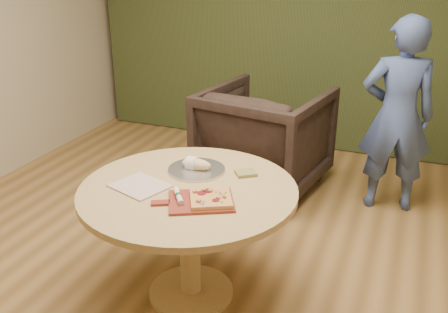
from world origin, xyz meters
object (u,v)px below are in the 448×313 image
armchair (265,133)px  pedestal_table (189,209)px  serving_tray (196,170)px  person_standing (397,116)px  bread_roll (195,164)px  flatbread_pizza (211,199)px  cutlery_roll (178,196)px  pizza_paddle (199,201)px

armchair → pedestal_table: bearing=101.6°
serving_tray → person_standing: bearing=53.1°
armchair → bread_roll: bearing=99.4°
person_standing → serving_tray: bearing=41.0°
flatbread_pizza → cutlery_roll: (-0.17, -0.04, 0.00)m
flatbread_pizza → armchair: bearing=97.7°
pizza_paddle → flatbread_pizza: 0.07m
pedestal_table → pizza_paddle: pizza_paddle is taller
pizza_paddle → person_standing: person_standing is taller
pizza_paddle → flatbread_pizza: (0.06, 0.02, 0.02)m
pizza_paddle → cutlery_roll: (-0.11, -0.02, 0.02)m
cutlery_roll → bread_roll: (-0.08, 0.40, 0.01)m
person_standing → cutlery_roll: bearing=49.2°
flatbread_pizza → bread_roll: bearing=125.5°
bread_roll → flatbread_pizza: bearing=-54.5°
cutlery_roll → person_standing: (1.02, 1.86, 0.02)m
cutlery_roll → bread_roll: 0.41m
pizza_paddle → armchair: size_ratio=0.46×
pizza_paddle → person_standing: size_ratio=0.30×
serving_tray → pizza_paddle: bearing=-63.6°
cutlery_roll → person_standing: size_ratio=0.11×
flatbread_pizza → pedestal_table: bearing=146.7°
flatbread_pizza → cutlery_roll: size_ratio=1.71×
pedestal_table → bread_roll: bread_roll is taller
pedestal_table → pizza_paddle: size_ratio=2.70×
pedestal_table → bread_roll: (-0.06, 0.23, 0.18)m
bread_roll → pedestal_table: bearing=-75.2°
person_standing → flatbread_pizza: bearing=53.1°
bread_roll → person_standing: size_ratio=0.12×
serving_tray → armchair: armchair is taller
pedestal_table → serving_tray: 0.28m
person_standing → pizza_paddle: bearing=51.7°
serving_tray → armchair: 1.48m
flatbread_pizza → serving_tray: flatbread_pizza is taller
cutlery_roll → serving_tray: bearing=64.7°
flatbread_pizza → person_standing: size_ratio=0.19×
cutlery_roll → pizza_paddle: bearing=-24.8°
bread_roll → armchair: (0.01, 1.46, -0.28)m
serving_tray → armchair: size_ratio=0.35×
flatbread_pizza → bread_roll: bread_roll is taller
pedestal_table → flatbread_pizza: 0.29m
flatbread_pizza → person_standing: 2.00m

